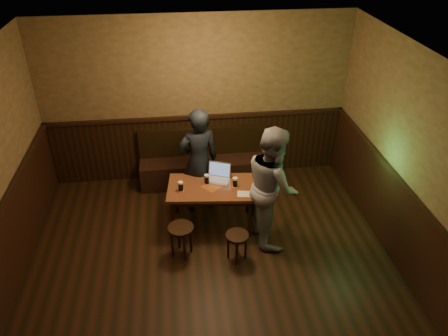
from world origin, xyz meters
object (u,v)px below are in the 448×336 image
Objects in this scene: bench at (205,165)px; pint_right at (235,182)px; pub_table at (212,192)px; laptop at (218,175)px; stool_left at (181,232)px; pint_mid at (207,179)px; stool_right at (237,239)px; pint_left at (181,186)px; person_grey at (272,185)px; person_suit at (199,161)px.

bench reaches higher than pint_right.
pub_table is 3.20× the size of laptop.
stool_left is 0.90m from pint_mid.
laptop is (0.12, 0.19, 0.15)m from pub_table.
stool_left is 1.12× the size of stool_right.
pint_left is 0.78m from pint_right.
laptop is 0.89m from person_grey.
person_suit is 1.25m from person_grey.
pint_left is 1.01× the size of pint_right.
stool_right is 0.88m from person_grey.
pub_table is 0.38m from pint_right.
pub_table is 0.80m from stool_left.
bench is at bearing 70.35° from pint_left.
laptop is (-0.14, 0.99, 0.40)m from stool_right.
pint_left is (-0.70, 0.75, 0.41)m from stool_right.
pub_table is at bearing -90.00° from bench.
bench is 5.23× the size of stool_right.
person_grey reaches higher than pint_mid.
pint_mid is 0.99m from person_grey.
person_suit is (-0.15, -0.75, 0.54)m from bench.
person_suit is (-0.27, 0.25, 0.11)m from laptop.
pint_left is (0.04, 0.56, 0.37)m from stool_left.
stool_left is 1.07m from pint_right.
bench is at bearing 118.53° from laptop.
person_grey is (1.28, 0.24, 0.50)m from stool_left.
pint_mid is at bearing -93.13° from bench.
pint_left is 0.09× the size of person_suit.
bench is 1.39m from pint_left.
laptop is 0.24× the size of person_suit.
person_grey is (0.86, -0.46, 0.13)m from pint_mid.
pint_left and pint_mid have the same top height.
person_suit is (-0.09, 0.35, 0.10)m from pint_mid.
laptop is 0.24× the size of person_grey.
person_suit reaches higher than pub_table.
bench is 1.22m from pub_table.
stool_right is (0.74, -0.19, -0.04)m from stool_left.
person_grey is (0.95, -0.81, 0.03)m from person_suit.
stool_left is 3.20× the size of pint_right.
pint_mid is at bearing 162.99° from pint_right.
pint_left is (-0.44, -0.05, 0.16)m from pub_table.
stool_left reaches higher than stool_right.
laptop is (-0.22, 0.23, -0.01)m from pint_right.
pint_left reaches higher than pint_right.
bench reaches higher than laptop.
bench is 4.66× the size of stool_left.
pint_right is (0.82, 0.58, 0.37)m from stool_left.
stool_right is at bearing -46.70° from pint_left.
person_grey reaches higher than pint_right.
stool_right is 2.80× the size of pint_mid.
person_suit is (0.29, 0.49, 0.10)m from pint_left.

